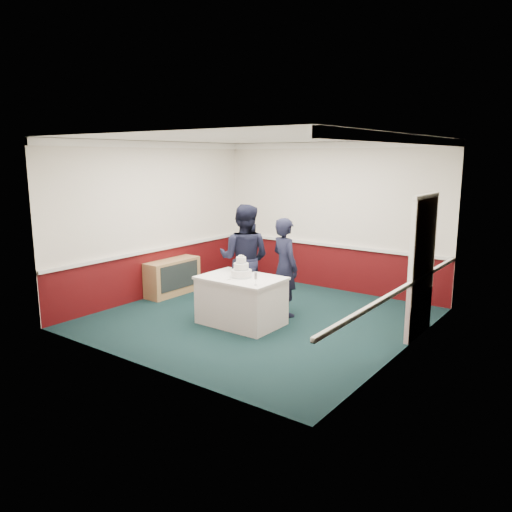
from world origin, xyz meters
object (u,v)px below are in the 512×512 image
Objects in this scene: sideboard at (173,277)px; cake_knife at (232,279)px; champagne_flute at (256,276)px; person_man at (244,259)px; wedding_cake at (241,270)px; person_woman at (285,267)px; cake_table at (241,300)px.

cake_knife is (2.18, -0.80, 0.44)m from sideboard.
person_man is at bearing 135.85° from champagne_flute.
sideboard is at bearing 170.33° from cake_knife.
person_woman is (0.31, 0.82, -0.05)m from wedding_cake.
sideboard is 2.58m from person_woman.
champagne_flute is at bearing 123.84° from person_woman.
sideboard is 1.93m from person_man.
sideboard is at bearing 164.73° from wedding_cake.
champagne_flute is 1.22m from person_man.
wedding_cake is at bearing 93.32° from person_woman.
person_man reaches higher than cake_knife.
cake_table is 0.44m from cake_knife.
cake_knife reaches higher than cake_table.
person_man is (1.84, -0.03, 0.60)m from sideboard.
person_man reaches higher than sideboard.
cake_knife is at bearing -98.53° from cake_table.
person_woman reaches higher than champagne_flute.
person_man reaches higher than champagne_flute.
cake_table is at bearing 150.75° from champagne_flute.
cake_table is 3.63× the size of wedding_cake.
person_woman is at bearing 82.11° from cake_knife.
cake_knife is 0.55m from champagne_flute.
cake_table is 0.78× the size of person_woman.
person_woman is at bearing 4.88° from sideboard.
person_man reaches higher than cake_table.
person_woman is at bearing 99.81° from champagne_flute.
champagne_flute is 1.12m from person_woman.
person_man is 0.74m from person_woman.
cake_knife is at bearing 171.42° from champagne_flute.
person_man is (-0.88, 0.85, 0.03)m from champagne_flute.
cake_knife is at bearing 95.59° from person_woman.
cake_knife is 0.12× the size of person_man.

